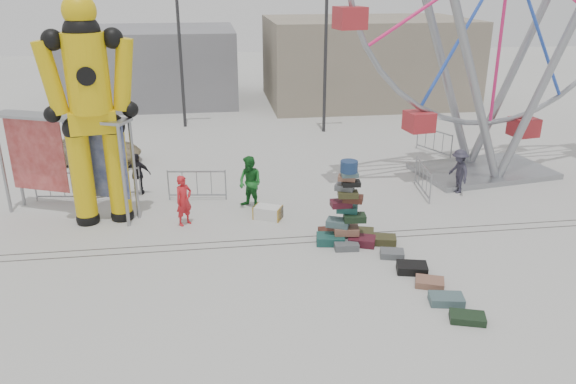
{
  "coord_description": "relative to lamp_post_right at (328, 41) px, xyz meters",
  "views": [
    {
      "loc": [
        -2.64,
        -14.16,
        7.42
      ],
      "look_at": [
        -0.46,
        1.36,
        1.35
      ],
      "focal_mm": 35.0,
      "sensor_mm": 36.0,
      "label": 1
    }
  ],
  "objects": [
    {
      "name": "pedestrian_green",
      "position": [
        -4.54,
        -9.5,
        -3.57
      ],
      "size": [
        1.11,
        1.12,
        1.82
      ],
      "primitive_type": "imported",
      "rotation": [
        0.0,
        0.0,
        -0.82
      ],
      "color": "#196523",
      "rests_on": "ground"
    },
    {
      "name": "pedestrian_grey",
      "position": [
        3.04,
        -9.05,
        -3.68
      ],
      "size": [
        0.74,
        1.11,
        1.61
      ],
      "primitive_type": "imported",
      "rotation": [
        0.0,
        0.0,
        -1.43
      ],
      "color": "#2C2A38",
      "rests_on": "ground"
    },
    {
      "name": "track_line_near",
      "position": [
        -3.09,
        -12.4,
        -4.48
      ],
      "size": [
        40.0,
        0.04,
        0.01
      ],
      "primitive_type": "cube",
      "color": "#47443F",
      "rests_on": "ground"
    },
    {
      "name": "banner_scaffold",
      "position": [
        -10.38,
        -9.28,
        -1.98
      ],
      "size": [
        4.55,
        2.49,
        3.34
      ],
      "rotation": [
        0.0,
        0.0,
        -0.4
      ],
      "color": "gray",
      "rests_on": "ground"
    },
    {
      "name": "lamp_post_right",
      "position": [
        0.0,
        0.0,
        0.0
      ],
      "size": [
        1.41,
        0.25,
        8.0
      ],
      "color": "#2D2D30",
      "rests_on": "ground"
    },
    {
      "name": "row_case_5",
      "position": [
        -0.13,
        -16.9,
        -4.39
      ],
      "size": [
        0.9,
        0.69,
        0.18
      ],
      "primitive_type": "cube",
      "rotation": [
        0.0,
        0.0,
        -0.31
      ],
      "color": "black",
      "rests_on": "ground"
    },
    {
      "name": "row_case_3",
      "position": [
        -0.41,
        -15.27,
        -4.39
      ],
      "size": [
        0.85,
        0.74,
        0.18
      ],
      "primitive_type": "cube",
      "rotation": [
        0.0,
        0.0,
        -0.37
      ],
      "color": "#8F5D48",
      "rests_on": "ground"
    },
    {
      "name": "crash_test_dummy",
      "position": [
        -9.27,
        -9.91,
        -0.69
      ],
      "size": [
        2.87,
        1.26,
        7.19
      ],
      "rotation": [
        0.0,
        0.0,
        0.15
      ],
      "color": "black",
      "rests_on": "ground"
    },
    {
      "name": "barricade_dummy_b",
      "position": [
        -9.32,
        -8.11,
        -3.93
      ],
      "size": [
        1.93,
        0.72,
        1.1
      ],
      "primitive_type": null,
      "rotation": [
        0.0,
        0.0,
        0.32
      ],
      "color": "gray",
      "rests_on": "ground"
    },
    {
      "name": "lamp_post_left",
      "position": [
        -7.0,
        2.0,
        0.0
      ],
      "size": [
        1.41,
        0.25,
        8.0
      ],
      "color": "#2D2D30",
      "rests_on": "ground"
    },
    {
      "name": "building_left",
      "position": [
        -9.09,
        9.0,
        -2.28
      ],
      "size": [
        10.0,
        8.0,
        4.4
      ],
      "primitive_type": "cube",
      "color": "gray",
      "rests_on": "ground"
    },
    {
      "name": "parked_suv",
      "position": [
        -10.69,
        -3.63,
        -3.94
      ],
      "size": [
        4.18,
        2.58,
        1.08
      ],
      "primitive_type": "imported",
      "rotation": [
        0.0,
        0.0,
        1.36
      ],
      "color": "#958460",
      "rests_on": "ground"
    },
    {
      "name": "building_right",
      "position": [
        3.91,
        7.0,
        -1.98
      ],
      "size": [
        12.0,
        8.0,
        5.0
      ],
      "primitive_type": "cube",
      "color": "gray",
      "rests_on": "ground"
    },
    {
      "name": "barricade_wheel_front",
      "position": [
        1.72,
        -9.01,
        -3.93
      ],
      "size": [
        0.3,
        2.0,
        1.1
      ],
      "primitive_type": null,
      "rotation": [
        0.0,
        0.0,
        1.47
      ],
      "color": "gray",
      "rests_on": "ground"
    },
    {
      "name": "row_case_0",
      "position": [
        -0.82,
        -12.77,
        -4.37
      ],
      "size": [
        0.75,
        0.64,
        0.23
      ],
      "primitive_type": "cube",
      "rotation": [
        0.0,
        0.0,
        -0.25
      ],
      "color": "#3E3C1F",
      "rests_on": "ground"
    },
    {
      "name": "barricade_dummy_a",
      "position": [
        -10.93,
        -8.0,
        -3.93
      ],
      "size": [
        1.99,
        0.39,
        1.1
      ],
      "primitive_type": null,
      "rotation": [
        0.0,
        0.0,
        -0.15
      ],
      "color": "gray",
      "rests_on": "ground"
    },
    {
      "name": "barricade_wheel_back",
      "position": [
        3.96,
        -4.44,
        -3.93
      ],
      "size": [
        0.94,
        1.85,
        1.1
      ],
      "primitive_type": null,
      "rotation": [
        0.0,
        0.0,
        -1.13
      ],
      "color": "gray",
      "rests_on": "ground"
    },
    {
      "name": "track_line_far",
      "position": [
        -3.09,
        -12.0,
        -4.48
      ],
      "size": [
        40.0,
        0.04,
        0.01
      ],
      "primitive_type": "cube",
      "color": "#47443F",
      "rests_on": "ground"
    },
    {
      "name": "steamer_trunk",
      "position": [
        -4.05,
        -10.46,
        -4.27
      ],
      "size": [
        1.02,
        0.85,
        0.41
      ],
      "primitive_type": "cube",
      "rotation": [
        0.0,
        0.0,
        -0.45
      ],
      "color": "silver",
      "rests_on": "ground"
    },
    {
      "name": "row_case_1",
      "position": [
        -0.87,
        -13.61,
        -4.39
      ],
      "size": [
        0.75,
        0.61,
        0.19
      ],
      "primitive_type": "cube",
      "rotation": [
        0.0,
        0.0,
        -0.25
      ],
      "color": "#5B5F62",
      "rests_on": "ground"
    },
    {
      "name": "suitcase_tower",
      "position": [
        -1.93,
        -12.45,
        -3.78
      ],
      "size": [
        1.9,
        1.59,
        2.53
      ],
      "rotation": [
        0.0,
        0.0,
        -0.23
      ],
      "color": "#1A4E47",
      "rests_on": "ground"
    },
    {
      "name": "pedestrian_black",
      "position": [
        -8.43,
        -7.66,
        -3.72
      ],
      "size": [
        0.91,
        0.41,
        1.53
      ],
      "primitive_type": "imported",
      "rotation": [
        0.0,
        0.0,
        3.1
      ],
      "color": "black",
      "rests_on": "ground"
    },
    {
      "name": "barricade_dummy_c",
      "position": [
        -6.34,
        -8.5,
        -3.93
      ],
      "size": [
        2.0,
        0.36,
        1.1
      ],
      "primitive_type": null,
      "rotation": [
        0.0,
        0.0,
        -0.13
      ],
      "color": "gray",
      "rests_on": "ground"
    },
    {
      "name": "ground",
      "position": [
        -3.09,
        -13.0,
        -4.48
      ],
      "size": [
        90.0,
        90.0,
        0.0
      ],
      "primitive_type": "plane",
      "color": "#9E9E99",
      "rests_on": "ground"
    },
    {
      "name": "row_case_2",
      "position": [
        -0.61,
        -14.52,
        -4.37
      ],
      "size": [
        0.9,
        0.72,
        0.23
      ],
      "primitive_type": "cube",
      "rotation": [
        0.0,
        0.0,
        -0.23
      ],
      "color": "black",
      "rests_on": "ground"
    },
    {
      "name": "pedestrian_red",
      "position": [
        -6.71,
        -10.55,
        -3.67
      ],
      "size": [
        0.71,
        0.68,
        1.63
      ],
      "primitive_type": "imported",
      "rotation": [
        0.0,
        0.0,
        0.69
      ],
      "color": "red",
      "rests_on": "ground"
    },
    {
      "name": "row_case_4",
      "position": [
        -0.31,
        -16.11,
        -4.38
      ],
      "size": [
        0.89,
        0.65,
        0.21
      ],
      "primitive_type": "cube",
      "rotation": [
        0.0,
        0.0,
        -0.19
      ],
      "color": "#486468",
      "rests_on": "ground"
    }
  ]
}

